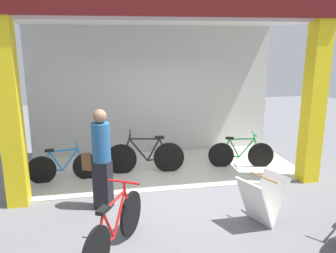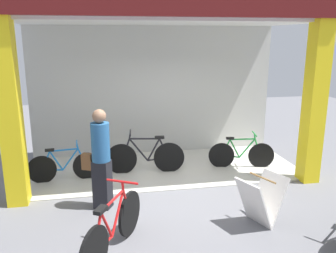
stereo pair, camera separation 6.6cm
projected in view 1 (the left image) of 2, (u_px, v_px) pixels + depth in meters
ground_plane at (174, 191)px, 6.97m from camera, size 20.19×20.19×0.00m
shop_facade at (162, 71)px, 7.69m from camera, size 6.30×2.81×4.15m
bicycle_inside_0 at (145, 157)px, 7.79m from camera, size 1.73×0.48×0.95m
bicycle_inside_1 at (241, 154)px, 8.14m from camera, size 1.48×0.43×0.83m
bicycle_inside_2 at (64, 167)px, 7.34m from camera, size 1.50×0.41×0.82m
bicycle_parked_0 at (115, 229)px, 4.84m from camera, size 0.89×1.56×0.96m
sandwich_board_sign at (262, 200)px, 5.67m from camera, size 0.85×0.75×0.81m
pedestrian_1 at (101, 159)px, 6.06m from camera, size 0.56×0.42×1.78m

